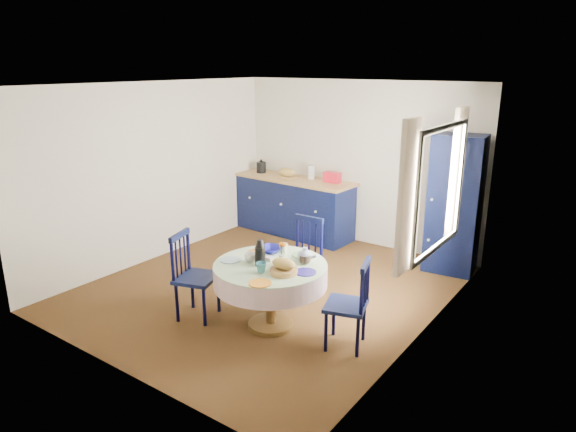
% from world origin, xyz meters
% --- Properties ---
extents(floor, '(4.50, 4.50, 0.00)m').
position_xyz_m(floor, '(0.00, 0.00, 0.00)').
color(floor, black).
rests_on(floor, ground).
extents(ceiling, '(4.50, 4.50, 0.00)m').
position_xyz_m(ceiling, '(0.00, 0.00, 2.50)').
color(ceiling, white).
rests_on(ceiling, wall_back).
extents(wall_back, '(4.00, 0.02, 2.50)m').
position_xyz_m(wall_back, '(0.00, 2.25, 1.25)').
color(wall_back, white).
rests_on(wall_back, floor).
extents(wall_left, '(0.02, 4.50, 2.50)m').
position_xyz_m(wall_left, '(-2.00, 0.00, 1.25)').
color(wall_left, white).
rests_on(wall_left, floor).
extents(wall_right, '(0.02, 4.50, 2.50)m').
position_xyz_m(wall_right, '(2.00, 0.00, 1.25)').
color(wall_right, white).
rests_on(wall_right, floor).
extents(window, '(0.10, 1.74, 1.45)m').
position_xyz_m(window, '(1.95, 0.30, 1.52)').
color(window, white).
rests_on(window, wall_right).
extents(kitchen_counter, '(2.15, 0.77, 1.18)m').
position_xyz_m(kitchen_counter, '(-1.00, 1.96, 0.49)').
color(kitchen_counter, black).
rests_on(kitchen_counter, floor).
extents(pantry_cabinet, '(0.69, 0.53, 1.86)m').
position_xyz_m(pantry_cabinet, '(1.66, 1.89, 0.93)').
color(pantry_cabinet, black).
rests_on(pantry_cabinet, floor).
extents(dining_table, '(1.19, 1.19, 1.00)m').
position_xyz_m(dining_table, '(0.63, -0.78, 0.60)').
color(dining_table, brown).
rests_on(dining_table, floor).
extents(chair_left, '(0.52, 0.54, 0.97)m').
position_xyz_m(chair_left, '(-0.22, -1.08, 0.49)').
color(chair_left, black).
rests_on(chair_left, floor).
extents(chair_far, '(0.44, 0.42, 0.96)m').
position_xyz_m(chair_far, '(0.45, 0.09, 0.49)').
color(chair_far, black).
rests_on(chair_far, floor).
extents(chair_right, '(0.50, 0.51, 0.92)m').
position_xyz_m(chair_right, '(1.51, -0.65, 0.47)').
color(chair_right, black).
rests_on(chair_right, floor).
extents(mug_a, '(0.13, 0.13, 0.10)m').
position_xyz_m(mug_a, '(0.42, -0.85, 0.77)').
color(mug_a, silver).
rests_on(mug_a, dining_table).
extents(mug_b, '(0.11, 0.11, 0.10)m').
position_xyz_m(mug_b, '(0.68, -1.00, 0.77)').
color(mug_b, '#30707D').
rests_on(mug_b, dining_table).
extents(mug_c, '(0.12, 0.12, 0.10)m').
position_xyz_m(mug_c, '(0.91, -0.56, 0.77)').
color(mug_c, black).
rests_on(mug_c, dining_table).
extents(mug_d, '(0.10, 0.10, 0.10)m').
position_xyz_m(mug_d, '(0.52, -0.41, 0.77)').
color(mug_d, silver).
rests_on(mug_d, dining_table).
extents(cobalt_bowl, '(0.25, 0.25, 0.06)m').
position_xyz_m(cobalt_bowl, '(0.42, -0.50, 0.75)').
color(cobalt_bowl, navy).
rests_on(cobalt_bowl, dining_table).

